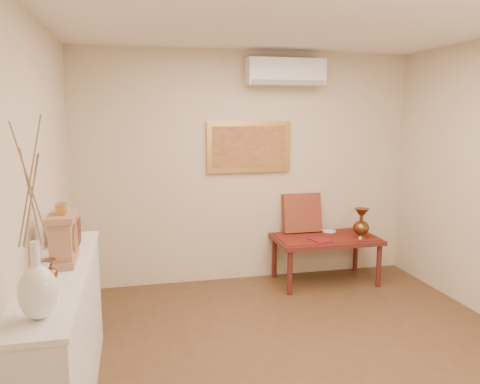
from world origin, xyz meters
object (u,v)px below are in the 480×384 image
object	(u,v)px
mantel_clock	(63,238)
low_table	(326,242)
white_vase	(33,220)
wooden_chest	(69,230)
display_ledge	(63,340)
brass_urn_tall	(361,220)

from	to	relation	value
mantel_clock	low_table	size ratio (longest dim) A/B	0.34
white_vase	wooden_chest	world-z (taller)	white_vase
mantel_clock	low_table	distance (m)	3.25
white_vase	display_ledge	bearing A→B (deg)	91.46
display_ledge	low_table	size ratio (longest dim) A/B	1.68
white_vase	wooden_chest	bearing A→B (deg)	90.84
display_ledge	low_table	bearing A→B (deg)	35.10
brass_urn_tall	display_ledge	size ratio (longest dim) A/B	0.21
mantel_clock	wooden_chest	world-z (taller)	mantel_clock
display_ledge	white_vase	bearing A→B (deg)	-88.54
brass_urn_tall	wooden_chest	xyz separation A→B (m)	(-3.04, -1.13, 0.33)
wooden_chest	white_vase	bearing A→B (deg)	-89.16
display_ledge	wooden_chest	distance (m)	0.85
mantel_clock	display_ledge	bearing A→B (deg)	-99.16
white_vase	display_ledge	distance (m)	1.24
low_table	wooden_chest	bearing A→B (deg)	-154.26
display_ledge	wooden_chest	xyz separation A→B (m)	(-0.00, 0.59, 0.61)
white_vase	brass_urn_tall	distance (m)	3.97
low_table	display_ledge	bearing A→B (deg)	-144.90
brass_urn_tall	white_vase	bearing A→B (deg)	-140.63
display_ledge	mantel_clock	bearing A→B (deg)	80.84
display_ledge	mantel_clock	world-z (taller)	mantel_clock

